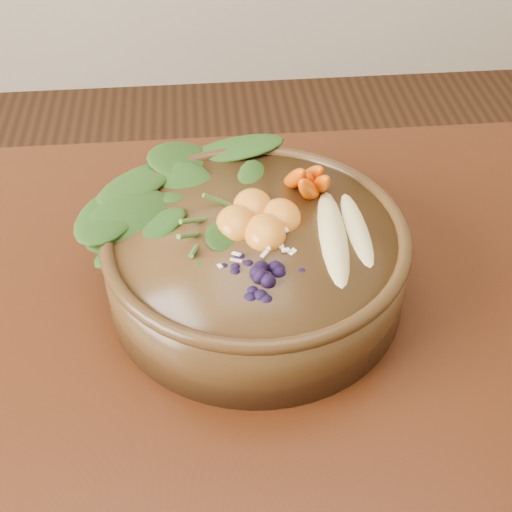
# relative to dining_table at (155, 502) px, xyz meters

# --- Properties ---
(dining_table) EXTENTS (1.60, 0.90, 0.75)m
(dining_table) POSITION_rel_dining_table_xyz_m (0.00, 0.00, 0.00)
(dining_table) COLOR #331C0C
(dining_table) RESTS_ON ground
(stoneware_bowl) EXTENTS (0.32, 0.32, 0.08)m
(stoneware_bowl) POSITION_rel_dining_table_xyz_m (0.11, 0.16, 0.13)
(stoneware_bowl) COLOR #482F16
(stoneware_bowl) RESTS_ON dining_table
(kale_heap) EXTENTS (0.20, 0.19, 0.04)m
(kale_heap) POSITION_rel_dining_table_xyz_m (0.07, 0.23, 0.19)
(kale_heap) COLOR #2A4D19
(kale_heap) RESTS_ON stoneware_bowl
(carrot_cluster) EXTENTS (0.07, 0.07, 0.08)m
(carrot_cluster) POSITION_rel_dining_table_xyz_m (0.17, 0.23, 0.21)
(carrot_cluster) COLOR #DC5700
(carrot_cluster) RESTS_ON stoneware_bowl
(banana_halves) EXTENTS (0.06, 0.16, 0.03)m
(banana_halves) POSITION_rel_dining_table_xyz_m (0.19, 0.16, 0.18)
(banana_halves) COLOR #E0CC84
(banana_halves) RESTS_ON stoneware_bowl
(mandarin_cluster) EXTENTS (0.09, 0.10, 0.03)m
(mandarin_cluster) POSITION_rel_dining_table_xyz_m (0.11, 0.18, 0.18)
(mandarin_cluster) COLOR orange
(mandarin_cluster) RESTS_ON stoneware_bowl
(blueberry_pile) EXTENTS (0.14, 0.11, 0.04)m
(blueberry_pile) POSITION_rel_dining_table_xyz_m (0.10, 0.10, 0.19)
(blueberry_pile) COLOR black
(blueberry_pile) RESTS_ON stoneware_bowl
(coconut_flakes) EXTENTS (0.10, 0.08, 0.01)m
(coconut_flakes) POSITION_rel_dining_table_xyz_m (0.11, 0.14, 0.17)
(coconut_flakes) COLOR white
(coconut_flakes) RESTS_ON stoneware_bowl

